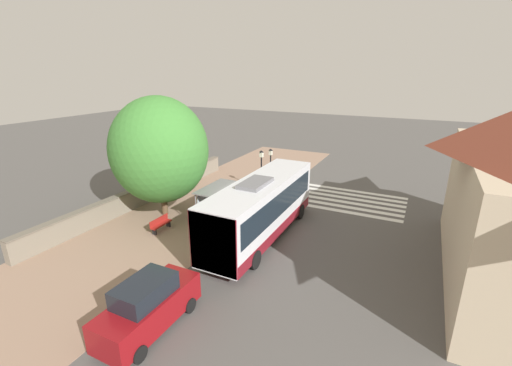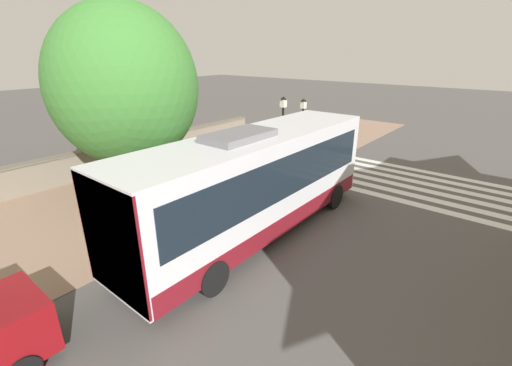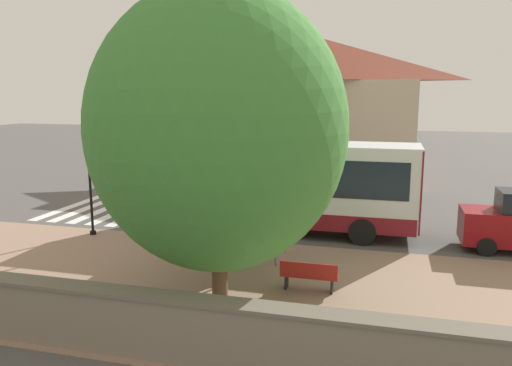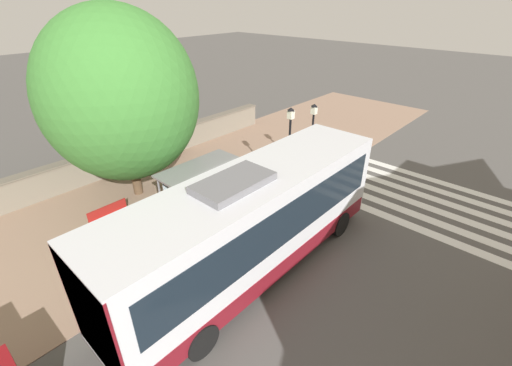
{
  "view_description": "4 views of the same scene",
  "coord_description": "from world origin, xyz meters",
  "views": [
    {
      "loc": [
        9.9,
        -18.19,
        9.72
      ],
      "look_at": [
        0.35,
        1.12,
        2.56
      ],
      "focal_mm": 24.0,
      "sensor_mm": 36.0,
      "label": 1
    },
    {
      "loc": [
        8.69,
        -9.62,
        6.12
      ],
      "look_at": [
        0.49,
        0.48,
        1.08
      ],
      "focal_mm": 24.0,
      "sensor_mm": 36.0,
      "label": 2
    },
    {
      "loc": [
        -17.46,
        -5.26,
        5.54
      ],
      "look_at": [
        -0.07,
        -0.63,
        2.27
      ],
      "focal_mm": 35.0,
      "sensor_mm": 36.0,
      "label": 3
    },
    {
      "loc": [
        7.97,
        -7.8,
        8.33
      ],
      "look_at": [
        -0.38,
        1.38,
        1.49
      ],
      "focal_mm": 24.0,
      "sensor_mm": 36.0,
      "label": 4
    }
  ],
  "objects": [
    {
      "name": "street_lamp_far",
      "position": [
        -0.72,
        5.87,
        2.28
      ],
      "size": [
        0.28,
        0.28,
        3.82
      ],
      "color": "black",
      "rests_on": "ground"
    },
    {
      "name": "bus",
      "position": [
        1.85,
        -1.23,
        1.97
      ],
      "size": [
        2.67,
        10.56,
        3.82
      ],
      "color": "silver",
      "rests_on": "ground"
    },
    {
      "name": "sidewalk_plaza",
      "position": [
        -4.5,
        0.0,
        0.01
      ],
      "size": [
        9.0,
        44.0,
        0.02
      ],
      "color": "#937560",
      "rests_on": "ground"
    },
    {
      "name": "stone_wall",
      "position": [
        -8.55,
        0.0,
        0.72
      ],
      "size": [
        0.6,
        20.0,
        1.42
      ],
      "color": "slate",
      "rests_on": "ground"
    },
    {
      "name": "pedestrian",
      "position": [
        0.26,
        3.28,
        0.91
      ],
      "size": [
        0.34,
        0.22,
        1.57
      ],
      "color": "#2D3347",
      "rests_on": "ground"
    },
    {
      "name": "ground_plane",
      "position": [
        0.0,
        0.0,
        0.0
      ],
      "size": [
        120.0,
        120.0,
        0.0
      ],
      "primitive_type": "plane",
      "color": "#514F4C",
      "rests_on": "ground"
    },
    {
      "name": "bench",
      "position": [
        -4.2,
        -3.27,
        0.48
      ],
      "size": [
        0.4,
        1.62,
        0.88
      ],
      "color": "maroon",
      "rests_on": "ground"
    },
    {
      "name": "shade_tree",
      "position": [
        -5.68,
        -1.14,
        4.64
      ],
      "size": [
        6.46,
        6.46,
        8.19
      ],
      "color": "brown",
      "rests_on": "ground"
    },
    {
      "name": "crosswalk_stripes",
      "position": [
        5.0,
        7.35,
        0.0
      ],
      "size": [
        9.0,
        5.25,
        0.01
      ],
      "color": "silver",
      "rests_on": "ground"
    },
    {
      "name": "street_lamp_near",
      "position": [
        -0.52,
        3.75,
        2.46
      ],
      "size": [
        0.28,
        0.28,
        4.14
      ],
      "color": "black",
      "rests_on": "ground"
    },
    {
      "name": "bus_shelter",
      "position": [
        -1.86,
        -0.35,
        2.01
      ],
      "size": [
        1.71,
        3.42,
        2.41
      ],
      "color": "slate",
      "rests_on": "ground"
    },
    {
      "name": "background_building",
      "position": [
        14.92,
        -0.25,
        4.68
      ],
      "size": [
        6.97,
        13.69,
        9.1
      ],
      "color": "#C6B293",
      "rests_on": "ground"
    }
  ]
}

